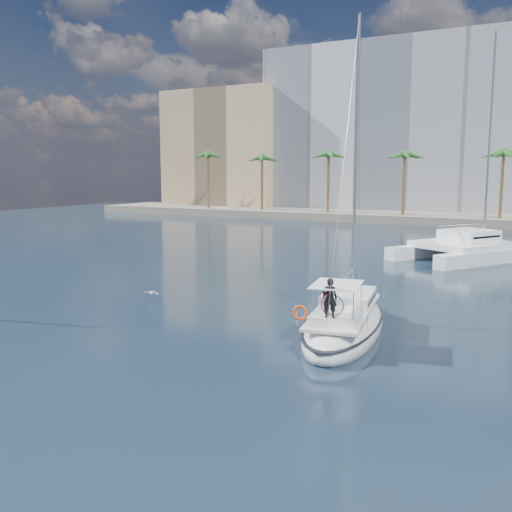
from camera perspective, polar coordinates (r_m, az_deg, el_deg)
The scene contains 9 objects.
ground at distance 29.40m, azimuth -0.92°, elevation -6.08°, with size 160.00×160.00×0.00m, color black.
quay at distance 87.23m, azimuth 19.01°, elevation 3.55°, with size 120.00×14.00×1.20m, color gray.
building_modern at distance 101.43m, azimuth 13.68°, elevation 11.97°, with size 42.00×16.00×28.00m, color silver.
building_tan_left at distance 109.28m, azimuth -2.60°, elevation 10.36°, with size 22.00×14.00×22.00m, color tan.
palm_left at distance 94.86m, azimuth -2.14°, elevation 10.21°, with size 3.60×3.60×12.30m.
palm_centre at distance 83.07m, azimuth 18.88°, elevation 10.02°, with size 3.60×3.60×12.30m.
main_sloop at distance 26.61m, azimuth 8.85°, elevation -6.64°, with size 4.98×10.71×15.31m.
catamaran at distance 51.38m, azimuth 20.34°, elevation 0.99°, with size 12.27×14.46×18.80m.
seagull at distance 33.44m, azimuth -10.38°, elevation -3.64°, with size 1.05×0.45×0.19m.
Camera 1 is at (13.86, -24.85, 7.39)m, focal length 40.00 mm.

